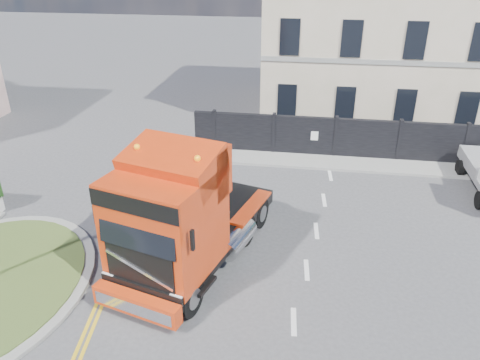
# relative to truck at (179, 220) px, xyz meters

# --- Properties ---
(ground) EXTENTS (120.00, 120.00, 0.00)m
(ground) POSITION_rel_truck_xyz_m (0.98, 1.11, -1.93)
(ground) COLOR #424244
(ground) RESTS_ON ground
(hoarding_fence) EXTENTS (18.80, 0.25, 2.00)m
(hoarding_fence) POSITION_rel_truck_xyz_m (7.53, 10.11, -0.93)
(hoarding_fence) COLOR black
(hoarding_fence) RESTS_ON ground
(georgian_building) EXTENTS (12.30, 10.30, 12.80)m
(georgian_building) POSITION_rel_truck_xyz_m (6.98, 17.61, 3.85)
(georgian_building) COLOR beige
(georgian_building) RESTS_ON ground
(pavement_far) EXTENTS (20.00, 1.60, 0.12)m
(pavement_far) POSITION_rel_truck_xyz_m (6.98, 9.21, -1.87)
(pavement_far) COLOR gray
(pavement_far) RESTS_ON ground
(truck) EXTENTS (4.48, 7.63, 4.30)m
(truck) POSITION_rel_truck_xyz_m (0.00, 0.00, 0.00)
(truck) COLOR black
(truck) RESTS_ON ground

